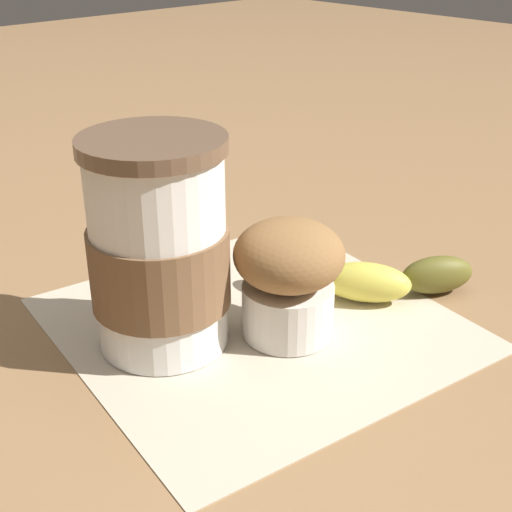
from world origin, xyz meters
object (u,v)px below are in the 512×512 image
object	(u,v)px
sugar_packet	(145,231)
banana	(365,278)
muffin	(289,275)
coffee_cup	(159,250)

from	to	relation	value
sugar_packet	banana	bearing A→B (deg)	-75.09
muffin	banana	distance (m)	0.09
banana	sugar_packet	bearing A→B (deg)	104.91
muffin	coffee_cup	bearing A→B (deg)	143.35
banana	sugar_packet	size ratio (longest dim) A/B	2.71
banana	sugar_packet	distance (m)	0.22
banana	sugar_packet	world-z (taller)	banana
muffin	banana	xyz separation A→B (m)	(0.08, -0.00, -0.03)
coffee_cup	sugar_packet	distance (m)	0.20
coffee_cup	sugar_packet	xyz separation A→B (m)	(0.10, 0.16, -0.07)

